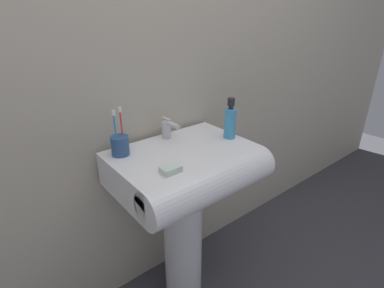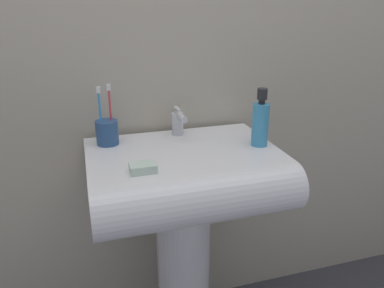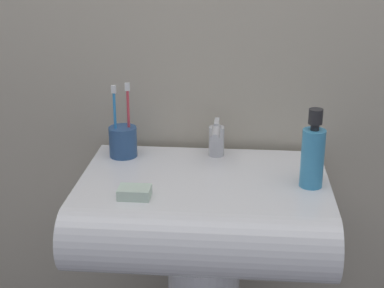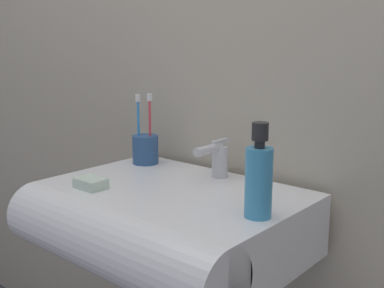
# 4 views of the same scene
# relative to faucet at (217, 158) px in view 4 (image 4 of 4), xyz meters

# --- Properties ---
(wall_back) EXTENTS (5.00, 0.05, 2.40)m
(wall_back) POSITION_rel_faucet_xyz_m (-0.02, 0.11, 0.34)
(wall_back) COLOR #B7AD99
(wall_back) RESTS_ON ground
(sink_basin) EXTENTS (0.60, 0.46, 0.15)m
(sink_basin) POSITION_rel_faucet_xyz_m (-0.02, -0.18, -0.12)
(sink_basin) COLOR white
(sink_basin) RESTS_ON sink_pedestal
(faucet) EXTENTS (0.04, 0.12, 0.10)m
(faucet) POSITION_rel_faucet_xyz_m (0.00, 0.00, 0.00)
(faucet) COLOR silver
(faucet) RESTS_ON sink_basin
(toothbrush_cup) EXTENTS (0.07, 0.07, 0.20)m
(toothbrush_cup) POSITION_rel_faucet_xyz_m (-0.24, -0.01, -0.01)
(toothbrush_cup) COLOR #2D5184
(toothbrush_cup) RESTS_ON sink_basin
(soap_bottle) EXTENTS (0.05, 0.05, 0.19)m
(soap_bottle) POSITION_rel_faucet_xyz_m (0.23, -0.16, 0.03)
(soap_bottle) COLOR #3F99CC
(soap_bottle) RESTS_ON sink_basin
(bar_soap) EXTENTS (0.07, 0.05, 0.02)m
(bar_soap) POSITION_rel_faucet_xyz_m (-0.17, -0.26, -0.04)
(bar_soap) COLOR silver
(bar_soap) RESTS_ON sink_basin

